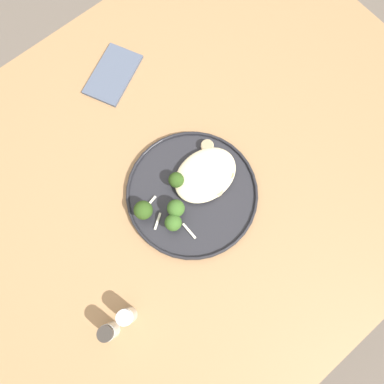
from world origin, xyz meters
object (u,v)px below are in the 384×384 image
(seared_scallop_half_hidden, at_px, (204,164))
(folded_napkin, at_px, (113,74))
(seared_scallop_large_seared, at_px, (208,178))
(seared_scallop_tiny_bay, at_px, (216,189))
(broccoli_floret_right_tilted, at_px, (143,210))
(salt_shaker, at_px, (127,316))
(dinner_plate, at_px, (192,193))
(pepper_shaker, at_px, (109,332))
(broccoli_floret_tall_stalk, at_px, (176,180))
(broccoli_floret_small_sprig, at_px, (173,223))
(seared_scallop_left_edge, at_px, (228,175))
(broccoli_floret_near_rim, at_px, (176,208))
(seared_scallop_on_noodles, at_px, (207,146))

(seared_scallop_half_hidden, xyz_separation_m, folded_napkin, (0.02, -0.32, -0.02))
(seared_scallop_large_seared, relative_size, seared_scallop_tiny_bay, 0.93)
(broccoli_floret_right_tilted, xyz_separation_m, salt_shaker, (0.15, 0.14, -0.01))
(dinner_plate, xyz_separation_m, pepper_shaker, (0.30, 0.11, 0.02))
(salt_shaker, bearing_deg, broccoli_floret_tall_stalk, -148.61)
(dinner_plate, xyz_separation_m, folded_napkin, (-0.04, -0.35, -0.00))
(broccoli_floret_small_sprig, height_order, salt_shaker, salt_shaker)
(seared_scallop_half_hidden, bearing_deg, seared_scallop_left_edge, 113.08)
(seared_scallop_large_seared, bearing_deg, broccoli_floret_small_sprig, 14.60)
(dinner_plate, height_order, broccoli_floret_right_tilted, broccoli_floret_right_tilted)
(seared_scallop_large_seared, relative_size, broccoli_floret_near_rim, 0.60)
(seared_scallop_large_seared, xyz_separation_m, salt_shaker, (0.31, 0.12, 0.01))
(seared_scallop_large_seared, xyz_separation_m, seared_scallop_left_edge, (-0.04, 0.02, 0.00))
(salt_shaker, relative_size, pepper_shaker, 1.00)
(broccoli_floret_small_sprig, bearing_deg, seared_scallop_on_noodles, -152.39)
(seared_scallop_on_noodles, distance_m, broccoli_floret_tall_stalk, 0.11)
(broccoli_floret_right_tilted, bearing_deg, broccoli_floret_small_sprig, 118.19)
(dinner_plate, bearing_deg, broccoli_floret_small_sprig, 21.18)
(broccoli_floret_right_tilted, bearing_deg, salt_shaker, 42.89)
(broccoli_floret_tall_stalk, height_order, broccoli_floret_small_sprig, broccoli_floret_small_sprig)
(seared_scallop_large_seared, relative_size, folded_napkin, 0.21)
(seared_scallop_on_noodles, relative_size, broccoli_floret_right_tilted, 0.50)
(broccoli_floret_right_tilted, bearing_deg, folded_napkin, -115.12)
(seared_scallop_tiny_bay, height_order, broccoli_floret_right_tilted, broccoli_floret_right_tilted)
(seared_scallop_large_seared, height_order, pepper_shaker, pepper_shaker)
(seared_scallop_tiny_bay, xyz_separation_m, pepper_shaker, (0.35, 0.08, 0.01))
(seared_scallop_large_seared, distance_m, broccoli_floret_tall_stalk, 0.07)
(seared_scallop_large_seared, height_order, broccoli_floret_near_rim, broccoli_floret_near_rim)
(pepper_shaker, bearing_deg, broccoli_floret_tall_stalk, -152.59)
(broccoli_floret_small_sprig, height_order, pepper_shaker, pepper_shaker)
(seared_scallop_large_seared, xyz_separation_m, seared_scallop_half_hidden, (-0.02, -0.03, -0.00))
(dinner_plate, distance_m, seared_scallop_large_seared, 0.05)
(broccoli_floret_right_tilted, xyz_separation_m, broccoli_floret_tall_stalk, (-0.09, -0.01, -0.01))
(seared_scallop_left_edge, relative_size, folded_napkin, 0.17)
(pepper_shaker, bearing_deg, broccoli_floret_small_sprig, -159.85)
(broccoli_floret_small_sprig, xyz_separation_m, pepper_shaker, (0.23, 0.08, -0.01))
(broccoli_floret_right_tilted, relative_size, pepper_shaker, 0.84)
(seared_scallop_large_seared, height_order, seared_scallop_half_hidden, seared_scallop_large_seared)
(seared_scallop_tiny_bay, relative_size, broccoli_floret_tall_stalk, 0.73)
(seared_scallop_left_edge, distance_m, broccoli_floret_near_rim, 0.14)
(seared_scallop_left_edge, relative_size, seared_scallop_half_hidden, 0.87)
(seared_scallop_half_hidden, height_order, salt_shaker, salt_shaker)
(seared_scallop_large_seared, relative_size, broccoli_floret_small_sprig, 0.65)
(seared_scallop_half_hidden, distance_m, broccoli_floret_tall_stalk, 0.08)
(folded_napkin, bearing_deg, seared_scallop_left_edge, 96.08)
(dinner_plate, distance_m, seared_scallop_on_noodles, 0.11)
(salt_shaker, bearing_deg, seared_scallop_left_edge, -165.10)
(seared_scallop_tiny_bay, height_order, salt_shaker, salt_shaker)
(dinner_plate, distance_m, pepper_shaker, 0.33)
(seared_scallop_left_edge, distance_m, broccoli_floret_right_tilted, 0.20)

